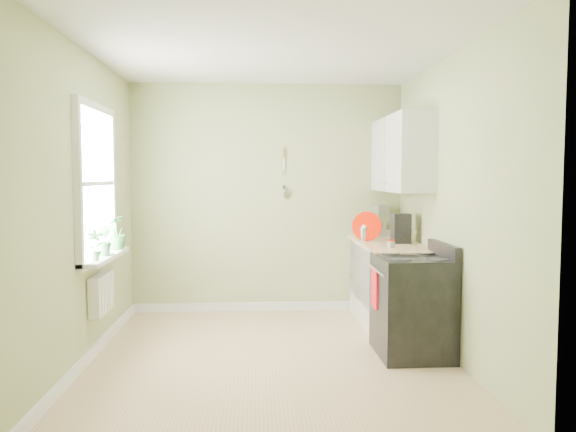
{
  "coord_description": "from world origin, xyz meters",
  "views": [
    {
      "loc": [
        -0.12,
        -4.87,
        1.62
      ],
      "look_at": [
        0.18,
        0.55,
        1.23
      ],
      "focal_mm": 35.0,
      "sensor_mm": 36.0,
      "label": 1
    }
  ],
  "objects": [
    {
      "name": "plant_b",
      "position": [
        -1.5,
        0.24,
        1.04
      ],
      "size": [
        0.19,
        0.19,
        0.28
      ],
      "primitive_type": "imported",
      "rotation": [
        0.0,
        0.0,
        2.13
      ],
      "color": "#2F7334",
      "rests_on": "window_sill"
    },
    {
      "name": "wall_utensils",
      "position": [
        0.2,
        1.78,
        1.56
      ],
      "size": [
        0.02,
        0.14,
        0.58
      ],
      "color": "beige",
      "rests_on": "wall_back"
    },
    {
      "name": "wall_right",
      "position": [
        1.61,
        0.0,
        1.35
      ],
      "size": [
        0.02,
        3.6,
        2.7
      ],
      "primitive_type": "cube",
      "color": "#AAB37A",
      "rests_on": "floor"
    },
    {
      "name": "countertop",
      "position": [
        1.29,
        1.0,
        0.89
      ],
      "size": [
        0.64,
        1.6,
        0.04
      ],
      "primitive_type": "cube",
      "color": "beige",
      "rests_on": "base_cabinets"
    },
    {
      "name": "floor",
      "position": [
        0.0,
        0.0,
        -0.01
      ],
      "size": [
        3.2,
        3.6,
        0.02
      ],
      "primitive_type": "cube",
      "color": "tan",
      "rests_on": "ground"
    },
    {
      "name": "ceiling",
      "position": [
        0.0,
        0.0,
        2.71
      ],
      "size": [
        3.2,
        3.6,
        0.02
      ],
      "primitive_type": "cube",
      "color": "white",
      "rests_on": "wall_back"
    },
    {
      "name": "radiator",
      "position": [
        -1.54,
        0.25,
        0.55
      ],
      "size": [
        0.12,
        0.5,
        0.35
      ],
      "primitive_type": "cube",
      "color": "white",
      "rests_on": "wall_left"
    },
    {
      "name": "wall_back",
      "position": [
        0.0,
        1.81,
        1.35
      ],
      "size": [
        3.2,
        0.02,
        2.7
      ],
      "primitive_type": "cube",
      "color": "#AAB37A",
      "rests_on": "floor"
    },
    {
      "name": "kettle",
      "position": [
        1.05,
        1.18,
        1.0
      ],
      "size": [
        0.18,
        0.11,
        0.18
      ],
      "color": "silver",
      "rests_on": "countertop"
    },
    {
      "name": "window",
      "position": [
        -1.58,
        0.3,
        1.55
      ],
      "size": [
        0.06,
        1.14,
        1.44
      ],
      "color": "white",
      "rests_on": "wall_left"
    },
    {
      "name": "plant_c",
      "position": [
        -1.5,
        0.69,
        1.07
      ],
      "size": [
        0.23,
        0.23,
        0.33
      ],
      "primitive_type": "imported",
      "rotation": [
        0.0,
        0.0,
        4.46
      ],
      "color": "#2F7334",
      "rests_on": "window_sill"
    },
    {
      "name": "base_cabinets",
      "position": [
        1.3,
        1.0,
        0.43
      ],
      "size": [
        0.6,
        1.6,
        0.87
      ],
      "primitive_type": "cube",
      "color": "white",
      "rests_on": "floor"
    },
    {
      "name": "wall_left",
      "position": [
        -1.61,
        0.0,
        1.35
      ],
      "size": [
        0.02,
        3.6,
        2.7
      ],
      "primitive_type": "cube",
      "color": "#AAB37A",
      "rests_on": "floor"
    },
    {
      "name": "coffee_maker",
      "position": [
        1.39,
        0.96,
        1.06
      ],
      "size": [
        0.18,
        0.2,
        0.31
      ],
      "color": "black",
      "rests_on": "countertop"
    },
    {
      "name": "window_sill",
      "position": [
        -1.51,
        0.3,
        0.88
      ],
      "size": [
        0.18,
        1.14,
        0.04
      ],
      "primitive_type": "cube",
      "color": "white",
      "rests_on": "wall_left"
    },
    {
      "name": "stove",
      "position": [
        1.28,
        0.05,
        0.46
      ],
      "size": [
        0.65,
        0.74,
        1.02
      ],
      "color": "black",
      "rests_on": "floor"
    },
    {
      "name": "red_tray",
      "position": [
        1.07,
        1.15,
        1.07
      ],
      "size": [
        0.32,
        0.17,
        0.32
      ],
      "primitive_type": "cylinder",
      "rotation": [
        1.45,
        0.0,
        -0.37
      ],
      "color": "#C51200",
      "rests_on": "countertop"
    },
    {
      "name": "upper_cabinets",
      "position": [
        1.43,
        1.1,
        1.85
      ],
      "size": [
        0.35,
        1.4,
        0.8
      ],
      "primitive_type": "cube",
      "color": "white",
      "rests_on": "wall_right"
    },
    {
      "name": "jar",
      "position": [
        1.2,
        0.57,
        0.95
      ],
      "size": [
        0.07,
        0.07,
        0.08
      ],
      "color": "#B2A18F",
      "rests_on": "countertop"
    },
    {
      "name": "plant_a",
      "position": [
        -1.5,
        -0.05,
        1.04
      ],
      "size": [
        0.17,
        0.15,
        0.27
      ],
      "primitive_type": "imported",
      "rotation": [
        0.0,
        0.0,
        0.44
      ],
      "color": "#2F7334",
      "rests_on": "window_sill"
    },
    {
      "name": "stand_mixer",
      "position": [
        1.33,
        1.74,
        1.08
      ],
      "size": [
        0.26,
        0.36,
        0.4
      ],
      "color": "#B2B2B7",
      "rests_on": "countertop"
    }
  ]
}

